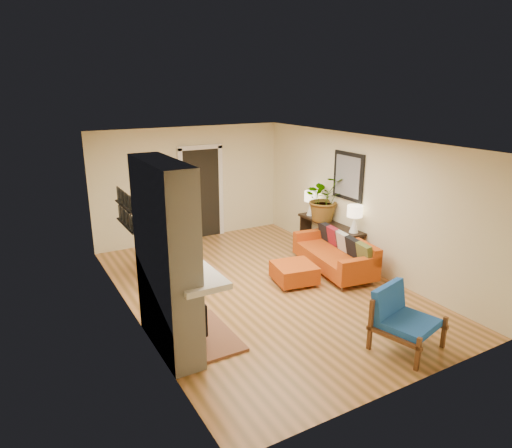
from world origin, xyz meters
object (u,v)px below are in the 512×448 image
object	(u,v)px
dining_table	(172,246)
ottoman	(294,272)
lamp_far	(311,200)
console_table	(330,230)
blue_chair	(401,315)
lamp_near	(355,216)
houseplant	(325,198)
sofa	(337,253)

from	to	relation	value
dining_table	ottoman	bearing A→B (deg)	-37.38
lamp_far	console_table	bearing A→B (deg)	-90.00
blue_chair	console_table	bearing A→B (deg)	67.56
dining_table	lamp_near	size ratio (longest dim) A/B	3.23
dining_table	lamp_near	world-z (taller)	lamp_near
blue_chair	lamp_far	world-z (taller)	lamp_far
lamp_near	lamp_far	xyz separation A→B (m)	(0.00, 1.41, 0.00)
console_table	houseplant	world-z (taller)	houseplant
lamp_near	lamp_far	world-z (taller)	same
sofa	console_table	bearing A→B (deg)	63.12
sofa	houseplant	size ratio (longest dim) A/B	2.06
dining_table	houseplant	bearing A→B (deg)	-6.82
lamp_far	houseplant	bearing A→B (deg)	-91.19
lamp_near	lamp_far	size ratio (longest dim) A/B	1.00
sofa	console_table	xyz separation A→B (m)	(0.35, 0.68, 0.24)
blue_chair	lamp_near	size ratio (longest dim) A/B	1.83
console_table	sofa	bearing A→B (deg)	-116.88
blue_chair	console_table	distance (m)	3.52
console_table	ottoman	bearing A→B (deg)	-150.82
sofa	dining_table	bearing A→B (deg)	156.34
lamp_far	lamp_near	bearing A→B (deg)	-90.00
dining_table	lamp_near	distance (m)	3.54
console_table	houseplant	size ratio (longest dim) A/B	1.88
sofa	lamp_near	xyz separation A→B (m)	(0.35, -0.05, 0.73)
lamp_far	sofa	bearing A→B (deg)	-104.19
blue_chair	houseplant	world-z (taller)	houseplant
ottoman	lamp_near	distance (m)	1.67
ottoman	lamp_near	size ratio (longest dim) A/B	1.54
ottoman	lamp_far	distance (m)	2.23
houseplant	lamp_near	bearing A→B (deg)	-89.38
sofa	lamp_far	size ratio (longest dim) A/B	3.75
ottoman	blue_chair	world-z (taller)	blue_chair
lamp_near	houseplant	bearing A→B (deg)	90.62
ottoman	console_table	bearing A→B (deg)	29.18
sofa	ottoman	world-z (taller)	sofa
ottoman	houseplant	size ratio (longest dim) A/B	0.85
blue_chair	lamp_far	xyz separation A→B (m)	(1.34, 3.94, 0.60)
sofa	dining_table	xyz separation A→B (m)	(-2.91, 1.27, 0.27)
ottoman	lamp_far	bearing A→B (deg)	46.06
ottoman	console_table	xyz separation A→B (m)	(1.43, 0.80, 0.37)
ottoman	lamp_near	bearing A→B (deg)	2.87
blue_chair	console_table	world-z (taller)	blue_chair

